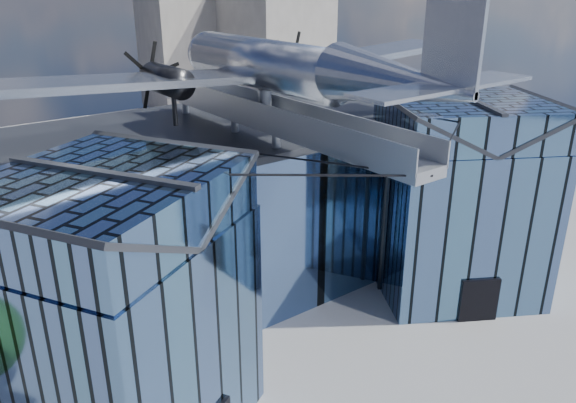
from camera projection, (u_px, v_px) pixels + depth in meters
ground_plane at (310, 336)px, 30.41m from camera, size 120.00×120.00×0.00m
museum at (249, 209)px, 32.68m from camera, size 32.88×24.50×17.60m
bg_towers at (46, 53)px, 64.97m from camera, size 77.00×24.50×26.00m
tree_plaza_e at (510, 211)px, 38.77m from camera, size 3.28×3.28×4.54m
tree_side_e at (403, 140)px, 52.17m from camera, size 4.09×4.09×5.92m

